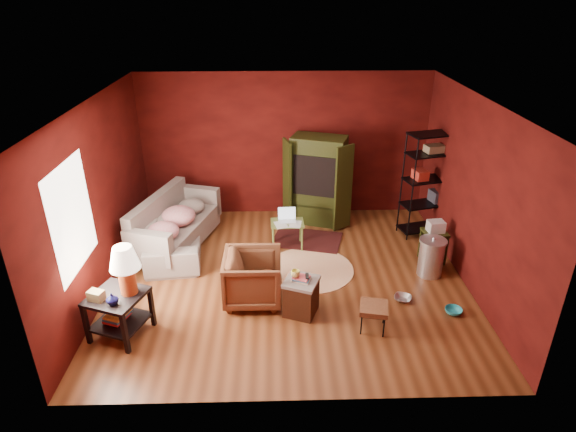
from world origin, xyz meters
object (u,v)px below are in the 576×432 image
side_table (121,283)px  laptop_desk (287,225)px  armchair (253,276)px  wire_shelving (431,180)px  tv_armoire (318,179)px  hamper (301,296)px  sofa (175,224)px

side_table → laptop_desk: size_ratio=1.83×
armchair → side_table: (-1.65, -0.69, 0.36)m
armchair → wire_shelving: 3.80m
armchair → tv_armoire: size_ratio=0.49×
armchair → hamper: bearing=-114.8°
laptop_desk → tv_armoire: 1.25m
side_table → tv_armoire: (2.78, 3.26, 0.11)m
laptop_desk → wire_shelving: bearing=9.0°
tv_armoire → wire_shelving: wire_shelving is taller
sofa → laptop_desk: 1.97m
laptop_desk → tv_armoire: tv_armoire is taller
wire_shelving → side_table: bearing=-164.8°
armchair → side_table: size_ratio=0.65×
tv_armoire → side_table: bearing=-111.7°
sofa → wire_shelving: size_ratio=1.16×
laptop_desk → hamper: bearing=-87.5°
hamper → wire_shelving: (2.44, 2.40, 0.77)m
laptop_desk → side_table: bearing=-135.8°
laptop_desk → tv_armoire: (0.60, 1.00, 0.45)m
tv_armoire → laptop_desk: bearing=-102.4°
hamper → wire_shelving: wire_shelving is taller
armchair → hamper: (0.68, -0.32, -0.14)m
tv_armoire → wire_shelving: bearing=4.6°
armchair → hamper: 0.77m
hamper → armchair: bearing=154.5°
side_table → hamper: 2.40m
sofa → wire_shelving: wire_shelving is taller
laptop_desk → tv_armoire: size_ratio=0.41×
hamper → tv_armoire: size_ratio=0.36×
side_table → hamper: (2.32, 0.36, -0.50)m
side_table → wire_shelving: (4.77, 2.76, 0.28)m
wire_shelving → sofa: bearing=170.3°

